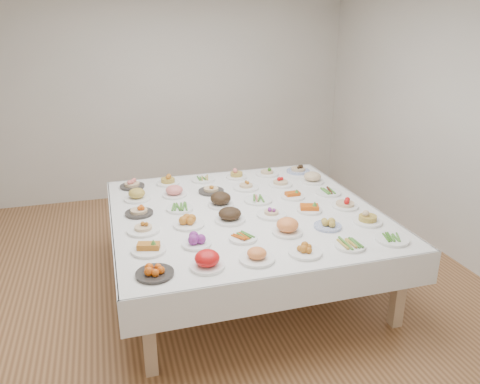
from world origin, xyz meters
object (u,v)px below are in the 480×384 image
object	(u,v)px
dish_0	(155,269)
dish_18	(139,209)
dish_35	(298,167)
display_table	(245,217)

from	to	relation	value
dish_0	dish_18	world-z (taller)	dish_18
dish_18	dish_35	bearing A→B (deg)	22.00
dish_18	dish_35	xyz separation A→B (m)	(1.87, 0.75, 0.00)
display_table	dish_35	bearing A→B (deg)	45.25
dish_0	dish_18	bearing A→B (deg)	90.42
display_table	dish_0	xyz separation A→B (m)	(-0.93, -0.94, 0.11)
display_table	dish_0	world-z (taller)	dish_0
display_table	dish_18	xyz separation A→B (m)	(-0.94, 0.18, 0.12)
dish_18	dish_35	distance (m)	2.02
display_table	dish_35	distance (m)	1.33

